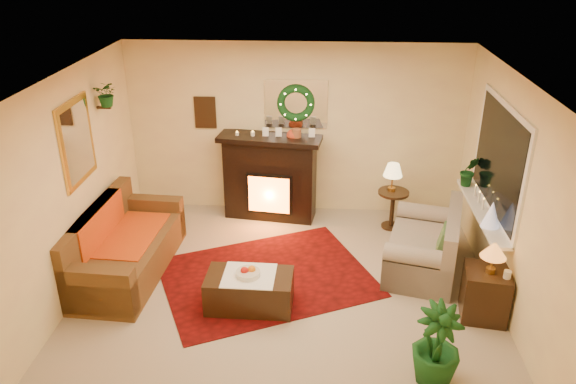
# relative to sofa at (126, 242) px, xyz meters

# --- Properties ---
(floor) EXTENTS (5.00, 5.00, 0.00)m
(floor) POSITION_rel_sofa_xyz_m (2.04, -0.27, -0.43)
(floor) COLOR beige
(floor) RESTS_ON ground
(ceiling) EXTENTS (5.00, 5.00, 0.00)m
(ceiling) POSITION_rel_sofa_xyz_m (2.04, -0.27, 2.17)
(ceiling) COLOR white
(ceiling) RESTS_ON ground
(wall_back) EXTENTS (5.00, 5.00, 0.00)m
(wall_back) POSITION_rel_sofa_xyz_m (2.04, 1.98, 0.87)
(wall_back) COLOR #EFD88C
(wall_back) RESTS_ON ground
(wall_front) EXTENTS (5.00, 5.00, 0.00)m
(wall_front) POSITION_rel_sofa_xyz_m (2.04, -2.52, 0.87)
(wall_front) COLOR #EFD88C
(wall_front) RESTS_ON ground
(wall_left) EXTENTS (4.50, 4.50, 0.00)m
(wall_left) POSITION_rel_sofa_xyz_m (-0.46, -0.27, 0.87)
(wall_left) COLOR #EFD88C
(wall_left) RESTS_ON ground
(wall_right) EXTENTS (4.50, 4.50, 0.00)m
(wall_right) POSITION_rel_sofa_xyz_m (4.54, -0.27, 0.87)
(wall_right) COLOR #EFD88C
(wall_right) RESTS_ON ground
(area_rug) EXTENTS (3.08, 2.77, 0.01)m
(area_rug) POSITION_rel_sofa_xyz_m (1.78, -0.04, -0.42)
(area_rug) COLOR #4D190C
(area_rug) RESTS_ON floor
(sofa) EXTENTS (1.02, 2.09, 0.88)m
(sofa) POSITION_rel_sofa_xyz_m (0.00, 0.00, 0.00)
(sofa) COLOR brown
(sofa) RESTS_ON floor
(red_throw) EXTENTS (0.77, 1.25, 0.02)m
(red_throw) POSITION_rel_sofa_xyz_m (-0.04, 0.16, 0.03)
(red_throw) COLOR red
(red_throw) RESTS_ON sofa
(fireplace) EXTENTS (1.38, 0.60, 1.23)m
(fireplace) POSITION_rel_sofa_xyz_m (1.67, 1.68, 0.12)
(fireplace) COLOR black
(fireplace) RESTS_ON floor
(poinsettia) EXTENTS (0.21, 0.21, 0.21)m
(poinsettia) POSITION_rel_sofa_xyz_m (2.02, 1.70, 0.87)
(poinsettia) COLOR #B3351B
(poinsettia) RESTS_ON fireplace
(mantel_candle_a) EXTENTS (0.05, 0.05, 0.16)m
(mantel_candle_a) POSITION_rel_sofa_xyz_m (1.20, 1.69, 0.83)
(mantel_candle_a) COLOR white
(mantel_candle_a) RESTS_ON fireplace
(mantel_candle_b) EXTENTS (0.06, 0.06, 0.19)m
(mantel_candle_b) POSITION_rel_sofa_xyz_m (1.43, 1.68, 0.83)
(mantel_candle_b) COLOR silver
(mantel_candle_b) RESTS_ON fireplace
(mantel_mirror) EXTENTS (0.92, 0.02, 0.72)m
(mantel_mirror) POSITION_rel_sofa_xyz_m (2.04, 1.96, 1.27)
(mantel_mirror) COLOR white
(mantel_mirror) RESTS_ON wall_back
(wreath) EXTENTS (0.55, 0.11, 0.55)m
(wreath) POSITION_rel_sofa_xyz_m (2.04, 1.92, 1.29)
(wreath) COLOR #194719
(wreath) RESTS_ON wall_back
(wall_art) EXTENTS (0.32, 0.03, 0.48)m
(wall_art) POSITION_rel_sofa_xyz_m (0.69, 1.96, 1.12)
(wall_art) COLOR #381E11
(wall_art) RESTS_ON wall_back
(gold_mirror) EXTENTS (0.03, 0.84, 1.00)m
(gold_mirror) POSITION_rel_sofa_xyz_m (-0.44, 0.03, 1.32)
(gold_mirror) COLOR gold
(gold_mirror) RESTS_ON wall_left
(hanging_plant) EXTENTS (0.33, 0.28, 0.36)m
(hanging_plant) POSITION_rel_sofa_xyz_m (-0.30, 0.78, 1.54)
(hanging_plant) COLOR #194719
(hanging_plant) RESTS_ON wall_left
(loveseat) EXTENTS (1.16, 1.60, 0.83)m
(loveseat) POSITION_rel_sofa_xyz_m (3.76, 0.33, -0.01)
(loveseat) COLOR #9E8965
(loveseat) RESTS_ON floor
(window_frame) EXTENTS (0.03, 1.86, 1.36)m
(window_frame) POSITION_rel_sofa_xyz_m (4.53, 0.28, 1.12)
(window_frame) COLOR white
(window_frame) RESTS_ON wall_right
(window_glass) EXTENTS (0.02, 1.70, 1.22)m
(window_glass) POSITION_rel_sofa_xyz_m (4.51, 0.28, 1.12)
(window_glass) COLOR black
(window_glass) RESTS_ON wall_right
(window_sill) EXTENTS (0.22, 1.86, 0.04)m
(window_sill) POSITION_rel_sofa_xyz_m (4.42, 0.28, 0.44)
(window_sill) COLOR white
(window_sill) RESTS_ON wall_right
(mini_tree) EXTENTS (0.21, 0.21, 0.32)m
(mini_tree) POSITION_rel_sofa_xyz_m (4.40, -0.15, 0.61)
(mini_tree) COLOR silver
(mini_tree) RESTS_ON window_sill
(sill_plant) EXTENTS (0.30, 0.24, 0.55)m
(sill_plant) POSITION_rel_sofa_xyz_m (4.40, 0.99, 0.66)
(sill_plant) COLOR black
(sill_plant) RESTS_ON window_sill
(side_table_round) EXTENTS (0.46, 0.46, 0.58)m
(side_table_round) POSITION_rel_sofa_xyz_m (3.49, 1.42, -0.10)
(side_table_round) COLOR #311C0C
(side_table_round) RESTS_ON floor
(lamp_cream) EXTENTS (0.28, 0.28, 0.42)m
(lamp_cream) POSITION_rel_sofa_xyz_m (3.46, 1.44, 0.45)
(lamp_cream) COLOR #FFDE89
(lamp_cream) RESTS_ON side_table_round
(end_table_square) EXTENTS (0.55, 0.55, 0.60)m
(end_table_square) POSITION_rel_sofa_xyz_m (4.30, -0.66, -0.16)
(end_table_square) COLOR black
(end_table_square) RESTS_ON floor
(lamp_tiffany) EXTENTS (0.28, 0.28, 0.41)m
(lamp_tiffany) POSITION_rel_sofa_xyz_m (4.31, -0.69, 0.32)
(lamp_tiffany) COLOR #FFAC11
(lamp_tiffany) RESTS_ON end_table_square
(coffee_table) EXTENTS (1.00, 0.57, 0.42)m
(coffee_table) POSITION_rel_sofa_xyz_m (1.64, -0.65, -0.22)
(coffee_table) COLOR #371E10
(coffee_table) RESTS_ON floor
(fruit_bowl) EXTENTS (0.28, 0.28, 0.06)m
(fruit_bowl) POSITION_rel_sofa_xyz_m (1.63, -0.65, 0.02)
(fruit_bowl) COLOR silver
(fruit_bowl) RESTS_ON coffee_table
(floor_palm) EXTENTS (1.85, 1.85, 2.51)m
(floor_palm) POSITION_rel_sofa_xyz_m (3.56, -1.72, 0.02)
(floor_palm) COLOR #1E411C
(floor_palm) RESTS_ON floor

